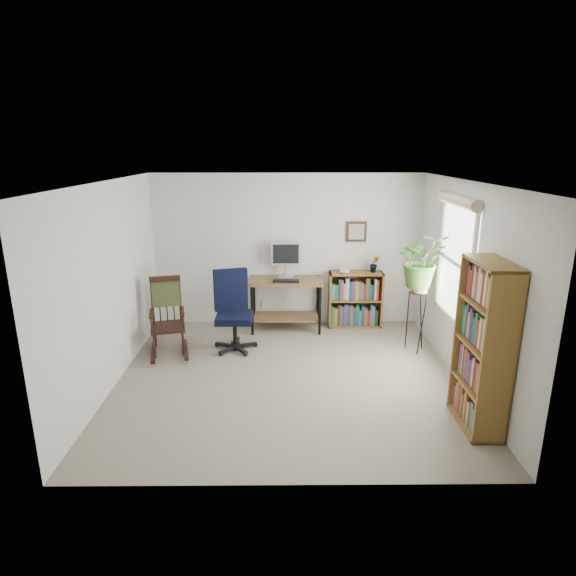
{
  "coord_description": "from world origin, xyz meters",
  "views": [
    {
      "loc": [
        -0.05,
        -5.46,
        2.76
      ],
      "look_at": [
        0.0,
        0.4,
        1.05
      ],
      "focal_mm": 30.0,
      "sensor_mm": 36.0,
      "label": 1
    }
  ],
  "objects_px": {
    "tall_bookshelf": "(483,347)",
    "desk": "(286,304)",
    "rocking_chair": "(167,317)",
    "office_chair": "(234,311)",
    "low_bookshelf": "(355,299)"
  },
  "relations": [
    {
      "from": "tall_bookshelf",
      "to": "rocking_chair",
      "type": "bearing_deg",
      "value": 153.03
    },
    {
      "from": "tall_bookshelf",
      "to": "desk",
      "type": "bearing_deg",
      "value": 125.01
    },
    {
      "from": "office_chair",
      "to": "rocking_chair",
      "type": "distance_m",
      "value": 0.91
    },
    {
      "from": "rocking_chair",
      "to": "desk",
      "type": "bearing_deg",
      "value": 17.14
    },
    {
      "from": "desk",
      "to": "office_chair",
      "type": "bearing_deg",
      "value": -131.63
    },
    {
      "from": "desk",
      "to": "low_bookshelf",
      "type": "xyz_separation_m",
      "value": [
        1.1,
        0.12,
        0.04
      ]
    },
    {
      "from": "office_chair",
      "to": "low_bookshelf",
      "type": "xyz_separation_m",
      "value": [
        1.83,
        0.93,
        -0.13
      ]
    },
    {
      "from": "desk",
      "to": "office_chair",
      "type": "relative_size",
      "value": 0.98
    },
    {
      "from": "rocking_chair",
      "to": "low_bookshelf",
      "type": "relative_size",
      "value": 1.23
    },
    {
      "from": "low_bookshelf",
      "to": "office_chair",
      "type": "bearing_deg",
      "value": -152.9
    },
    {
      "from": "desk",
      "to": "rocking_chair",
      "type": "relative_size",
      "value": 1.03
    },
    {
      "from": "office_chair",
      "to": "desk",
      "type": "bearing_deg",
      "value": 32.04
    },
    {
      "from": "rocking_chair",
      "to": "office_chair",
      "type": "bearing_deg",
      "value": -4.42
    },
    {
      "from": "desk",
      "to": "low_bookshelf",
      "type": "distance_m",
      "value": 1.11
    },
    {
      "from": "office_chair",
      "to": "tall_bookshelf",
      "type": "bearing_deg",
      "value": -52.61
    }
  ]
}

